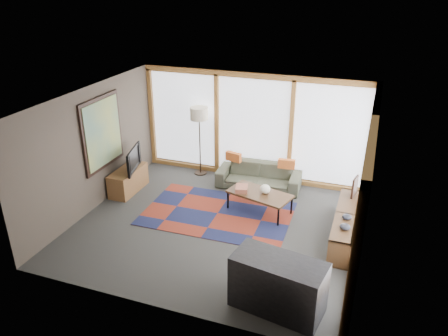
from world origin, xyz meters
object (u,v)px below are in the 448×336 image
(television, at_px, (130,159))
(bar_counter, at_px, (278,285))
(coffee_table, at_px, (259,202))
(tv_console, at_px, (128,180))
(floor_lamp, at_px, (200,141))
(bookshelf, at_px, (345,225))
(sofa, at_px, (259,176))

(television, distance_m, bar_counter, 4.85)
(coffee_table, xyz_separation_m, television, (-3.02, -0.09, 0.59))
(bar_counter, bearing_deg, coffee_table, 120.52)
(tv_console, bearing_deg, floor_lamp, 50.39)
(coffee_table, bearing_deg, bookshelf, -12.84)
(sofa, xyz_separation_m, television, (-2.69, -1.21, 0.52))
(sofa, height_order, coffee_table, sofa)
(television, bearing_deg, tv_console, 81.39)
(floor_lamp, height_order, tv_console, floor_lamp)
(sofa, distance_m, bookshelf, 2.61)
(coffee_table, bearing_deg, television, -178.20)
(coffee_table, height_order, tv_console, tv_console)
(floor_lamp, bearing_deg, bookshelf, -25.34)
(tv_console, bearing_deg, sofa, 23.61)
(bookshelf, xyz_separation_m, bar_counter, (-0.75, -2.33, 0.17))
(coffee_table, distance_m, television, 3.08)
(sofa, height_order, bar_counter, bar_counter)
(sofa, height_order, floor_lamp, floor_lamp)
(bar_counter, bearing_deg, bookshelf, 81.86)
(floor_lamp, relative_size, coffee_table, 1.33)
(tv_console, bearing_deg, bookshelf, -3.54)
(coffee_table, relative_size, tv_console, 1.20)
(bookshelf, distance_m, bar_counter, 2.46)
(bookshelf, bearing_deg, bar_counter, -107.93)
(sofa, height_order, bookshelf, sofa)
(coffee_table, height_order, bookshelf, bookshelf)
(floor_lamp, bearing_deg, television, -127.56)
(sofa, xyz_separation_m, coffee_table, (0.33, -1.11, -0.07))
(floor_lamp, relative_size, television, 1.86)
(coffee_table, bearing_deg, tv_console, -178.08)
(floor_lamp, distance_m, bar_counter, 5.05)
(coffee_table, relative_size, bar_counter, 0.95)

